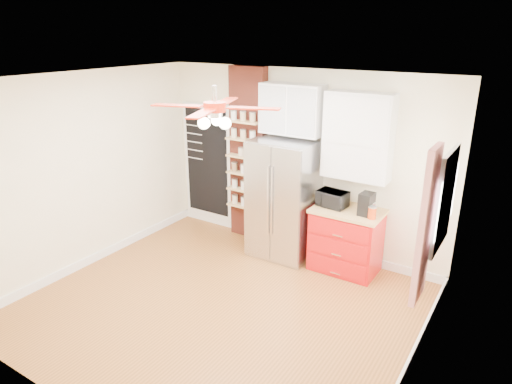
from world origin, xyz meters
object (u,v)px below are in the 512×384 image
Objects in this scene: canister_left at (372,213)px; pantry_jar_oats at (241,152)px; coffee_maker at (366,204)px; ceiling_fan at (215,107)px; red_cabinet at (346,240)px; fridge at (284,199)px; toaster_oven at (332,199)px.

canister_left is 1.33× the size of pantry_jar_oats.
coffee_maker is 2.62× the size of pantry_jar_oats.
ceiling_fan is 2.23m from pantry_jar_oats.
ceiling_fan is at bearing -129.76° from canister_left.
pantry_jar_oats is at bearing 176.75° from red_cabinet.
fridge is at bearing -175.54° from coffee_maker.
coffee_maker is at bearing 54.27° from ceiling_fan.
red_cabinet is (0.97, 0.05, -0.42)m from fridge.
toaster_oven reaches higher than red_cabinet.
red_cabinet is 0.65m from canister_left.
toaster_oven is at bearing 3.85° from fridge.
coffee_maker is 1.96× the size of canister_left.
red_cabinet is 8.20× the size of pantry_jar_oats.
pantry_jar_oats reaches higher than coffee_maker.
pantry_jar_oats is at bearing 173.93° from canister_left.
red_cabinet is 0.67× the size of ceiling_fan.
coffee_maker reaches higher than canister_left.
canister_left is (0.11, -0.09, -0.07)m from coffee_maker.
red_cabinet is at bearing 174.92° from coffee_maker.
red_cabinet is 2.06m from pantry_jar_oats.
toaster_oven is 0.50m from coffee_maker.
fridge is 1.25× the size of ceiling_fan.
fridge reaches higher than pantry_jar_oats.
coffee_maker reaches higher than red_cabinet.
coffee_maker reaches higher than toaster_oven.
canister_left is (1.34, -0.08, 0.10)m from fridge.
coffee_maker is at bearing 0.39° from fridge.
red_cabinet is 6.15× the size of canister_left.
coffee_maker is at bearing -3.99° from pantry_jar_oats.
ceiling_fan is 2.30m from toaster_oven.
ceiling_fan reaches higher than pantry_jar_oats.
ceiling_fan is 4.67× the size of coffee_maker.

